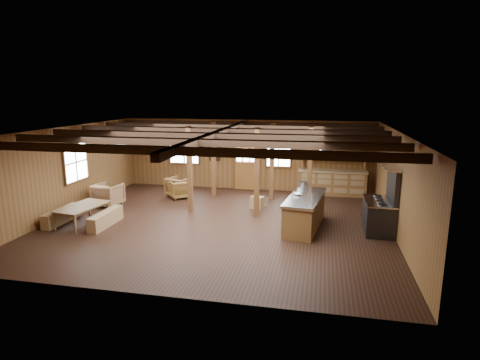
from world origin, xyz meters
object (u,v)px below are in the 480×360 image
object	(u,v)px
armchair_a	(180,189)
armchair_c	(108,195)
dining_table	(83,215)
armchair_b	(178,187)
kitchen_island	(305,212)
commercial_range	(381,210)

from	to	relation	value
armchair_a	armchair_c	xyz separation A→B (m)	(-2.05, -1.53, 0.06)
dining_table	armchair_a	distance (m)	3.90
dining_table	armchair_a	xyz separation A→B (m)	(1.75, 3.49, 0.05)
armchair_b	armchair_c	world-z (taller)	armchair_c
armchair_a	kitchen_island	bearing A→B (deg)	114.30
armchair_b	dining_table	bearing A→B (deg)	88.00
armchair_c	dining_table	bearing A→B (deg)	106.17
commercial_range	armchair_a	bearing A→B (deg)	160.82
dining_table	armchair_a	size ratio (longest dim) A/B	2.21
commercial_range	armchair_b	world-z (taller)	commercial_range
kitchen_island	armchair_b	distance (m)	5.60
armchair_a	armchair_c	world-z (taller)	armchair_c
armchair_a	armchair_c	distance (m)	2.56
dining_table	armchair_c	bearing A→B (deg)	17.16
kitchen_island	armchair_b	xyz separation A→B (m)	(-4.87, 2.76, -0.12)
armchair_b	armchair_c	distance (m)	2.63
commercial_range	dining_table	xyz separation A→B (m)	(-8.55, -1.12, -0.34)
dining_table	armchair_b	distance (m)	4.11
armchair_c	kitchen_island	bearing A→B (deg)	179.61
commercial_range	armchair_b	size ratio (longest dim) A/B	2.43
dining_table	armchair_a	world-z (taller)	armchair_a
armchair_a	armchair_c	bearing A→B (deg)	-1.39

